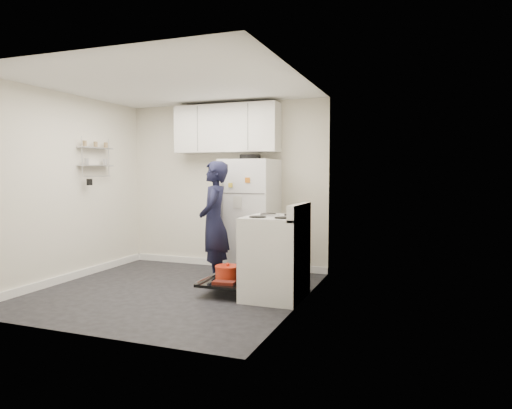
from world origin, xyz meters
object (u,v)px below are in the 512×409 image
at_px(electric_range, 274,258).
at_px(refrigerator, 250,216).
at_px(open_oven_door, 228,277).
at_px(person, 214,222).

bearing_deg(electric_range, refrigerator, 123.36).
relative_size(electric_range, refrigerator, 0.64).
xyz_separation_m(open_oven_door, person, (-0.36, 0.38, 0.61)).
distance_m(open_oven_door, person, 0.80).
bearing_deg(open_oven_door, refrigerator, 96.56).
bearing_deg(refrigerator, person, -109.21).
height_order(electric_range, person, person).
relative_size(electric_range, open_oven_door, 1.57).
bearing_deg(electric_range, open_oven_door, 177.37).
relative_size(open_oven_door, person, 0.44).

